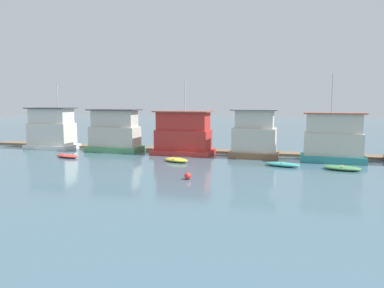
# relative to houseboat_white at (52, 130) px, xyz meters

# --- Properties ---
(ground_plane) EXTENTS (200.00, 200.00, 0.00)m
(ground_plane) POSITION_rel_houseboat_white_xyz_m (19.55, -0.50, -2.46)
(ground_plane) COLOR #426070
(dock_walkway) EXTENTS (59.60, 2.08, 0.30)m
(dock_walkway) POSITION_rel_houseboat_white_xyz_m (19.55, 2.38, -2.31)
(dock_walkway) COLOR brown
(dock_walkway) RESTS_ON ground_plane
(houseboat_white) EXTENTS (6.36, 3.64, 8.38)m
(houseboat_white) POSITION_rel_houseboat_white_xyz_m (0.00, 0.00, 0.00)
(houseboat_white) COLOR white
(houseboat_white) RESTS_ON ground_plane
(houseboat_green) EXTENTS (6.67, 3.38, 5.19)m
(houseboat_green) POSITION_rel_houseboat_white_xyz_m (9.35, -0.39, -0.16)
(houseboat_green) COLOR #4C9360
(houseboat_green) RESTS_ON ground_plane
(houseboat_red) EXTENTS (7.04, 3.97, 8.43)m
(houseboat_red) POSITION_rel_houseboat_white_xyz_m (18.12, -0.21, -0.13)
(houseboat_red) COLOR red
(houseboat_red) RESTS_ON ground_plane
(houseboat_brown) EXTENTS (5.27, 3.26, 5.30)m
(houseboat_brown) POSITION_rel_houseboat_white_xyz_m (26.37, -0.43, -0.13)
(houseboat_brown) COLOR brown
(houseboat_brown) RESTS_ON ground_plane
(houseboat_teal) EXTENTS (6.30, 3.23, 8.97)m
(houseboat_teal) POSITION_rel_houseboat_white_xyz_m (34.45, -0.92, -0.14)
(houseboat_teal) COLOR teal
(houseboat_teal) RESTS_ON ground_plane
(dinghy_red) EXTENTS (3.49, 2.20, 0.36)m
(dinghy_red) POSITION_rel_houseboat_white_xyz_m (6.52, -6.19, -2.28)
(dinghy_red) COLOR red
(dinghy_red) RESTS_ON ground_plane
(dinghy_yellow) EXTENTS (3.05, 2.15, 0.44)m
(dinghy_yellow) POSITION_rel_houseboat_white_xyz_m (19.08, -5.66, -2.24)
(dinghy_yellow) COLOR yellow
(dinghy_yellow) RESTS_ON ground_plane
(dinghy_teal) EXTENTS (3.50, 1.89, 0.41)m
(dinghy_teal) POSITION_rel_houseboat_white_xyz_m (29.69, -5.27, -2.25)
(dinghy_teal) COLOR teal
(dinghy_teal) RESTS_ON ground_plane
(dinghy_green) EXTENTS (3.49, 2.04, 0.42)m
(dinghy_green) POSITION_rel_houseboat_white_xyz_m (34.97, -5.68, -2.25)
(dinghy_green) COLOR #47844C
(dinghy_green) RESTS_ON ground_plane
(buoy_red) EXTENTS (0.55, 0.55, 0.55)m
(buoy_red) POSITION_rel_houseboat_white_xyz_m (22.65, -13.33, -2.18)
(buoy_red) COLOR red
(buoy_red) RESTS_ON ground_plane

